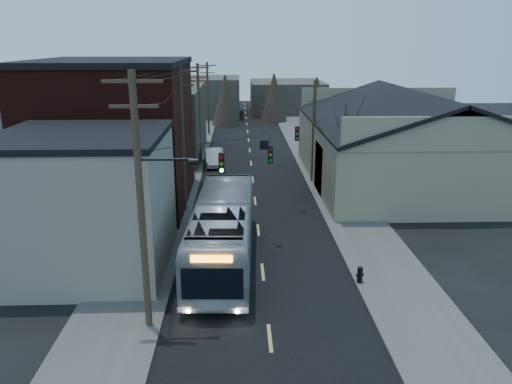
# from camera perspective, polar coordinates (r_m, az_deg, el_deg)

# --- Properties ---
(ground) EXTENTS (160.00, 160.00, 0.00)m
(ground) POSITION_cam_1_polar(r_m,az_deg,el_deg) (19.33, 1.97, -19.61)
(ground) COLOR black
(ground) RESTS_ON ground
(road_surface) EXTENTS (9.00, 110.00, 0.02)m
(road_surface) POSITION_cam_1_polar(r_m,az_deg,el_deg) (46.94, -0.51, 2.72)
(road_surface) COLOR black
(road_surface) RESTS_ON ground
(sidewalk_left) EXTENTS (4.00, 110.00, 0.12)m
(sidewalk_left) POSITION_cam_1_polar(r_m,az_deg,el_deg) (47.22, -8.43, 2.69)
(sidewalk_left) COLOR #474744
(sidewalk_left) RESTS_ON ground
(sidewalk_right) EXTENTS (4.00, 110.00, 0.12)m
(sidewalk_right) POSITION_cam_1_polar(r_m,az_deg,el_deg) (47.54, 7.36, 2.83)
(sidewalk_right) COLOR #474744
(sidewalk_right) RESTS_ON ground
(building_clapboard) EXTENTS (8.00, 8.00, 7.00)m
(building_clapboard) POSITION_cam_1_polar(r_m,az_deg,el_deg) (26.93, -18.81, -1.31)
(building_clapboard) COLOR gray
(building_clapboard) RESTS_ON ground
(building_brick) EXTENTS (10.00, 12.00, 10.00)m
(building_brick) POSITION_cam_1_polar(r_m,az_deg,el_deg) (37.15, -15.81, 6.18)
(building_brick) COLOR black
(building_brick) RESTS_ON ground
(building_left_far) EXTENTS (9.00, 14.00, 7.00)m
(building_left_far) POSITION_cam_1_polar(r_m,az_deg,el_deg) (52.78, -11.16, 7.86)
(building_left_far) COLOR #38322D
(building_left_far) RESTS_ON ground
(warehouse) EXTENTS (16.16, 20.60, 7.73)m
(warehouse) POSITION_cam_1_polar(r_m,az_deg,el_deg) (43.80, 16.98, 4.56)
(warehouse) COLOR gray
(warehouse) RESTS_ON ground
(building_far_left) EXTENTS (10.00, 12.00, 6.00)m
(building_far_left) POSITION_cam_1_polar(r_m,az_deg,el_deg) (81.09, -5.50, 10.80)
(building_far_left) COLOR #38322D
(building_far_left) RESTS_ON ground
(building_far_right) EXTENTS (12.00, 14.00, 5.00)m
(building_far_right) POSITION_cam_1_polar(r_m,az_deg,el_deg) (86.36, 3.50, 10.88)
(building_far_right) COLOR #38322D
(building_far_right) RESTS_ON ground
(bare_tree) EXTENTS (0.40, 0.40, 7.20)m
(bare_tree) POSITION_cam_1_polar(r_m,az_deg,el_deg) (37.17, 9.99, 4.37)
(bare_tree) COLOR black
(bare_tree) RESTS_ON ground
(utility_lines) EXTENTS (11.24, 45.28, 10.50)m
(utility_lines) POSITION_cam_1_polar(r_m,az_deg,el_deg) (40.22, -4.78, 7.47)
(utility_lines) COLOR #382B1E
(utility_lines) RESTS_ON ground
(bus) EXTENTS (3.52, 12.92, 3.57)m
(bus) POSITION_cam_1_polar(r_m,az_deg,el_deg) (26.87, -3.81, -4.34)
(bus) COLOR #A1A5AC
(bus) RESTS_ON ground
(parked_car) EXTENTS (2.16, 4.95, 1.58)m
(parked_car) POSITION_cam_1_polar(r_m,az_deg,el_deg) (48.18, -4.81, 3.99)
(parked_car) COLOR #A0A2A8
(parked_car) RESTS_ON ground
(fire_hydrant) EXTENTS (0.41, 0.29, 0.85)m
(fire_hydrant) POSITION_cam_1_polar(r_m,az_deg,el_deg) (25.25, 11.80, -9.13)
(fire_hydrant) COLOR black
(fire_hydrant) RESTS_ON sidewalk_right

